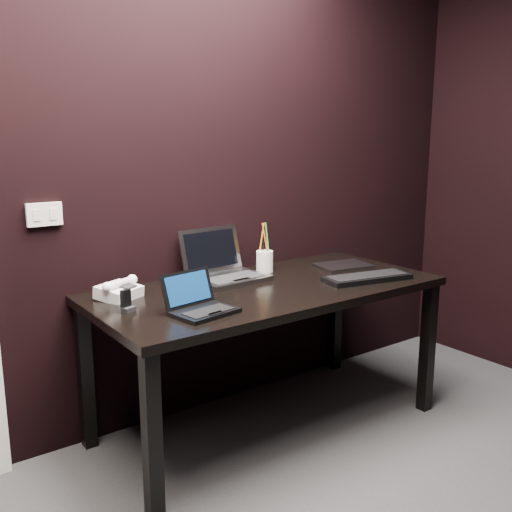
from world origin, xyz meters
TOP-DOWN VIEW (x-y plane):
  - wall_back at (0.00, 1.80)m, footprint 4.00×0.00m
  - wall_switch at (-0.62, 1.79)m, footprint 0.15×0.02m
  - desk at (0.30, 1.40)m, footprint 1.70×0.80m
  - netbook at (-0.18, 1.22)m, footprint 0.29×0.26m
  - silver_laptop at (0.20, 1.63)m, footprint 0.38×0.35m
  - ext_keyboard at (0.77, 1.19)m, footprint 0.47×0.24m
  - closed_laptop at (0.87, 1.47)m, footprint 0.32×0.25m
  - desk_phone at (-0.37, 1.62)m, footprint 0.22×0.21m
  - mobile_phone at (-0.42, 1.42)m, footprint 0.06×0.06m
  - pen_cup at (0.47, 1.65)m, footprint 0.09×0.09m

SIDE VIEW (x-z plane):
  - desk at x=0.30m, z-range 0.29..1.03m
  - closed_laptop at x=0.87m, z-range 0.74..0.76m
  - ext_keyboard at x=0.77m, z-range 0.74..0.77m
  - netbook at x=-0.18m, z-range 0.69..0.85m
  - mobile_phone at x=-0.42m, z-range 0.73..0.82m
  - desk_phone at x=-0.37m, z-range 0.73..0.83m
  - silver_laptop at x=0.20m, z-range 0.66..0.91m
  - pen_cup at x=0.47m, z-range 0.67..0.93m
  - wall_switch at x=-0.62m, z-range 1.07..1.17m
  - wall_back at x=0.00m, z-range -0.70..3.30m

